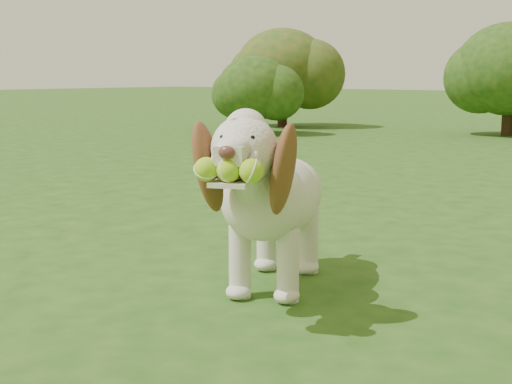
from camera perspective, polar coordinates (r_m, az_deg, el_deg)
The scene contains 5 objects.
ground at distance 3.19m, azimuth -3.64°, elevation -8.36°, with size 80.00×80.00×0.00m, color #204614.
dog at distance 3.17m, azimuth 1.22°, elevation -0.09°, with size 0.79×1.24×0.84m.
shrub_a at distance 11.70m, azimuth -0.10°, elevation 8.28°, with size 1.23×1.23×1.27m.
shrub_b at distance 12.11m, azimuth 19.68°, elevation 9.24°, with size 1.73×1.73×1.80m.
shrub_e at distance 13.46m, azimuth 2.14°, elevation 9.81°, with size 1.76×1.76×1.82m.
Camera 1 is at (2.05, -2.24, 0.97)m, focal length 50.00 mm.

